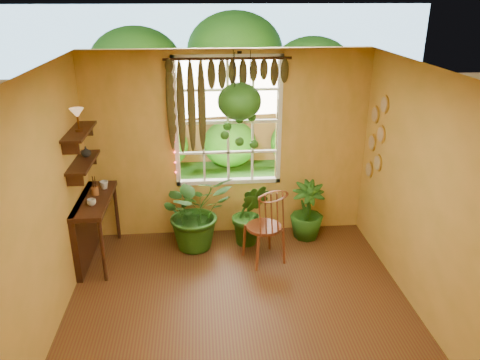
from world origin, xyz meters
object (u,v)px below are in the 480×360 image
at_px(counter_ledge, 89,222).
at_px(potted_plant_left, 196,211).
at_px(windsor_chair, 265,237).
at_px(potted_plant_mid, 250,214).
at_px(hanging_basket, 239,108).

distance_m(counter_ledge, potted_plant_left, 1.44).
bearing_deg(windsor_chair, potted_plant_mid, 86.82).
height_order(counter_ledge, hanging_basket, hanging_basket).
height_order(counter_ledge, windsor_chair, windsor_chair).
bearing_deg(potted_plant_left, counter_ledge, -171.32).
xyz_separation_m(potted_plant_mid, hanging_basket, (-0.13, 0.19, 1.49)).
xyz_separation_m(counter_ledge, potted_plant_mid, (2.18, 0.22, -0.08)).
bearing_deg(hanging_basket, counter_ledge, -168.79).
bearing_deg(hanging_basket, potted_plant_left, -163.23).
relative_size(windsor_chair, hanging_basket, 0.97).
xyz_separation_m(windsor_chair, potted_plant_mid, (-0.15, 0.48, 0.11)).
relative_size(counter_ledge, potted_plant_left, 1.08).
distance_m(windsor_chair, hanging_basket, 1.76).
bearing_deg(potted_plant_left, potted_plant_mid, 0.03).
distance_m(counter_ledge, potted_plant_mid, 2.20).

